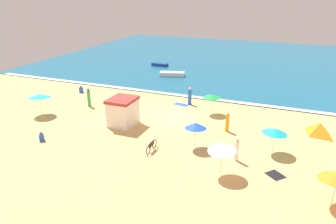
{
  "coord_description": "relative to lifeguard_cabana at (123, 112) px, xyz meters",
  "views": [
    {
      "loc": [
        10.28,
        -27.38,
        11.72
      ],
      "look_at": [
        -0.52,
        -0.94,
        0.8
      ],
      "focal_mm": 35.18,
      "sensor_mm": 36.0,
      "label": 1
    }
  ],
  "objects": [
    {
      "name": "small_boat_1",
      "position": [
        -6.23,
        22.57,
        -0.96
      ],
      "size": [
        2.5,
        1.13,
        0.44
      ],
      "color": "navy",
      "rests_on": "ocean_water"
    },
    {
      "name": "ground_plane",
      "position": [
        3.83,
        3.52,
        -1.28
      ],
      "size": [
        60.0,
        60.0,
        0.0
      ],
      "primitive_type": "plane",
      "color": "#E5B26B"
    },
    {
      "name": "beachgoer_5",
      "position": [
        -4.51,
        -5.39,
        -0.95
      ],
      "size": [
        0.57,
        0.57,
        0.78
      ],
      "color": "blue",
      "rests_on": "ground_plane"
    },
    {
      "name": "beach_umbrella_3",
      "position": [
        10.16,
        -4.95,
        0.73
      ],
      "size": [
        2.62,
        2.64,
        2.35
      ],
      "color": "silver",
      "rests_on": "ground_plane"
    },
    {
      "name": "parked_bicycle",
      "position": [
        4.48,
        -3.62,
        -0.9
      ],
      "size": [
        0.06,
        1.82,
        0.76
      ],
      "color": "black",
      "rests_on": "ground_plane"
    },
    {
      "name": "beachgoer_1",
      "position": [
        8.99,
        2.13,
        -0.45
      ],
      "size": [
        0.35,
        0.35,
        1.75
      ],
      "color": "orange",
      "rests_on": "ground_plane"
    },
    {
      "name": "small_boat_0",
      "position": [
        -2.15,
        17.43,
        -0.89
      ],
      "size": [
        3.55,
        2.07,
        0.57
      ],
      "color": "white",
      "rests_on": "ocean_water"
    },
    {
      "name": "beach_towel_0",
      "position": [
        13.57,
        -3.68,
        -1.27
      ],
      "size": [
        1.5,
        1.48,
        0.01
      ],
      "color": "black",
      "rests_on": "ground_plane"
    },
    {
      "name": "beach_umbrella_0",
      "position": [
        -8.66,
        -0.74,
        0.62
      ],
      "size": [
        2.86,
        2.87,
        2.17
      ],
      "color": "silver",
      "rests_on": "ground_plane"
    },
    {
      "name": "beachgoer_2",
      "position": [
        -5.74,
        3.0,
        -0.36
      ],
      "size": [
        0.43,
        0.43,
        1.92
      ],
      "color": "green",
      "rests_on": "ground_plane"
    },
    {
      "name": "beach_umbrella_1",
      "position": [
        13.05,
        -0.43,
        0.5
      ],
      "size": [
        2.52,
        2.51,
        2.05
      ],
      "color": "silver",
      "rests_on": "ground_plane"
    },
    {
      "name": "lifeguard_cabana",
      "position": [
        0.0,
        0.0,
        0.0
      ],
      "size": [
        2.22,
        2.61,
        2.52
      ],
      "color": "white",
      "rests_on": "ground_plane"
    },
    {
      "name": "ocean_water",
      "position": [
        3.83,
        31.52,
        -1.23
      ],
      "size": [
        60.0,
        44.0,
        0.1
      ],
      "primitive_type": "cube",
      "color": "#196084",
      "rests_on": "ground_plane"
    },
    {
      "name": "beach_tent",
      "position": [
        16.36,
        4.33,
        -0.74
      ],
      "size": [
        2.71,
        2.7,
        1.08
      ],
      "color": "orange",
      "rests_on": "ground_plane"
    },
    {
      "name": "beachgoer_3",
      "position": [
        3.77,
        7.53,
        -0.41
      ],
      "size": [
        0.53,
        0.53,
        1.86
      ],
      "color": "blue",
      "rests_on": "ground_plane"
    },
    {
      "name": "wave_breaker_foam",
      "position": [
        3.83,
        9.82,
        -1.18
      ],
      "size": [
        57.0,
        0.7,
        0.01
      ],
      "primitive_type": "cube",
      "color": "white",
      "rests_on": "ocean_water"
    },
    {
      "name": "beach_umbrella_5",
      "position": [
        7.36,
        -1.78,
        0.55
      ],
      "size": [
        2.12,
        2.13,
        2.12
      ],
      "color": "silver",
      "rests_on": "ground_plane"
    },
    {
      "name": "beachgoer_4",
      "position": [
        10.74,
        -2.68,
        -0.43
      ],
      "size": [
        0.39,
        0.39,
        1.75
      ],
      "color": "white",
      "rests_on": "ground_plane"
    },
    {
      "name": "beachgoer_0",
      "position": [
        -9.43,
        6.64,
        -0.92
      ],
      "size": [
        0.39,
        0.39,
        0.83
      ],
      "color": "blue",
      "rests_on": "ground_plane"
    },
    {
      "name": "beach_towel_1",
      "position": [
        2.99,
        7.09,
        -1.27
      ],
      "size": [
        1.67,
        1.04,
        0.01
      ],
      "color": "blue",
      "rests_on": "ground_plane"
    },
    {
      "name": "beach_umbrella_4",
      "position": [
        6.6,
        5.76,
        0.52
      ],
      "size": [
        2.11,
        2.11,
        1.98
      ],
      "color": "silver",
      "rests_on": "ground_plane"
    }
  ]
}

